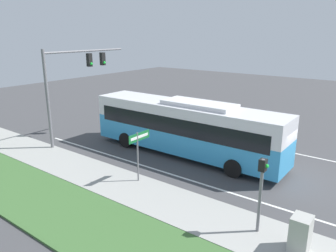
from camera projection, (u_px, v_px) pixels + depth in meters
ground_plane at (280, 173)px, 17.61m from camera, size 80.00×80.00×0.00m
sidewalk at (227, 225)px, 12.83m from camera, size 2.80×80.00×0.12m
lane_divider_near at (253, 200)px, 14.84m from camera, size 0.14×30.00×0.01m
lane_divider_far at (299, 154)px, 20.37m from camera, size 0.14×30.00×0.01m
bus at (185, 126)px, 19.81m from camera, size 2.69×12.47×3.45m
signal_gantry at (73, 75)px, 21.63m from camera, size 6.67×0.41×6.35m
pedestrian_signal at (261, 184)px, 11.79m from camera, size 0.28×0.34×3.01m
street_sign at (139, 147)px, 16.09m from camera, size 1.46×0.08×2.65m
utility_cabinet at (300, 234)px, 11.04m from camera, size 0.75×0.62×1.29m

